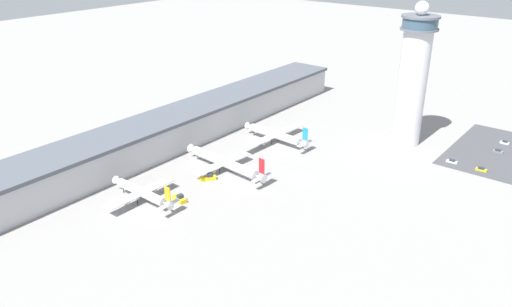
{
  "coord_description": "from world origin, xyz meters",
  "views": [
    {
      "loc": [
        -158.04,
        -100.73,
        95.43
      ],
      "look_at": [
        -9.58,
        17.12,
        10.77
      ],
      "focal_mm": 35.0,
      "sensor_mm": 36.0,
      "label": 1
    }
  ],
  "objects": [
    {
      "name": "parking_lot_surface",
      "position": [
        81.96,
        -56.56,
        0.0
      ],
      "size": [
        64.0,
        40.0,
        0.01
      ],
      "primitive_type": "cube",
      "color": "#424247",
      "rests_on": "ground"
    },
    {
      "name": "car_navy_sedan",
      "position": [
        81.52,
        -56.56,
        0.56
      ],
      "size": [
        1.88,
        4.5,
        1.45
      ],
      "color": "black",
      "rests_on": "ground"
    },
    {
      "name": "terminal_building",
      "position": [
        0.0,
        70.0,
        8.08
      ],
      "size": [
        229.03,
        25.0,
        15.97
      ],
      "color": "#B2B2B7",
      "rests_on": "ground"
    },
    {
      "name": "airplane_gate_bravo",
      "position": [
        -13.78,
        31.17,
        4.03
      ],
      "size": [
        30.42,
        46.11,
        12.65
      ],
      "color": "silver",
      "rests_on": "ground"
    },
    {
      "name": "car_white_wagon",
      "position": [
        56.56,
        -43.34,
        0.54
      ],
      "size": [
        2.0,
        4.83,
        1.4
      ],
      "color": "black",
      "rests_on": "ground"
    },
    {
      "name": "airplane_gate_alpha",
      "position": [
        -53.88,
        37.83,
        4.23
      ],
      "size": [
        30.92,
        32.84,
        11.65
      ],
      "color": "silver",
      "rests_on": "ground"
    },
    {
      "name": "service_truck_fuel",
      "position": [
        -44.44,
        27.2,
        1.05
      ],
      "size": [
        3.77,
        6.83,
        3.02
      ],
      "color": "black",
      "rests_on": "ground"
    },
    {
      "name": "ground_plane",
      "position": [
        0.0,
        0.0,
        0.0
      ],
      "size": [
        1000.0,
        1000.0,
        0.0
      ],
      "primitive_type": "plane",
      "color": "gray"
    },
    {
      "name": "car_green_van",
      "position": [
        55.99,
        -56.22,
        0.61
      ],
      "size": [
        1.97,
        4.71,
        1.56
      ],
      "color": "black",
      "rests_on": "ground"
    },
    {
      "name": "airplane_gate_charlie",
      "position": [
        25.59,
        33.0,
        4.11
      ],
      "size": [
        41.37,
        38.2,
        12.28
      ],
      "color": "white",
      "rests_on": "ground"
    },
    {
      "name": "control_tower",
      "position": [
        65.17,
        -17.14,
        32.62
      ],
      "size": [
        17.04,
        17.04,
        67.54
      ],
      "color": "silver",
      "rests_on": "ground"
    },
    {
      "name": "car_maroon_suv",
      "position": [
        94.53,
        -56.24,
        0.61
      ],
      "size": [
        1.86,
        4.2,
        1.57
      ],
      "color": "black",
      "rests_on": "ground"
    },
    {
      "name": "service_truck_catering",
      "position": [
        -24.4,
        31.0,
        0.96
      ],
      "size": [
        6.88,
        6.16,
        2.77
      ],
      "color": "black",
      "rests_on": "ground"
    }
  ]
}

